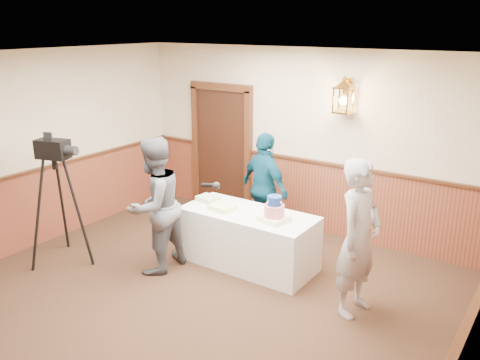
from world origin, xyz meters
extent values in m
plane|color=#301F12|center=(0.00, 0.00, 0.00)|extent=(7.00, 7.00, 0.00)
cube|color=#C4B093|center=(0.00, 3.50, 1.40)|extent=(6.00, 0.02, 2.80)
cube|color=#C4B093|center=(3.00, 0.00, 1.40)|extent=(0.02, 7.00, 2.80)
cube|color=white|center=(0.00, 0.00, 2.80)|extent=(6.00, 7.00, 0.02)
cube|color=brown|center=(0.00, 3.48, 0.55)|extent=(5.98, 0.04, 1.10)
cube|color=#422111|center=(0.00, 3.46, 1.12)|extent=(5.98, 0.07, 0.04)
cube|color=black|center=(-1.60, 3.45, 1.05)|extent=(1.00, 0.06, 2.10)
cube|color=silver|center=(-0.04, 1.90, 0.38)|extent=(1.80, 0.80, 0.75)
cube|color=#FCEEC2|center=(0.39, 1.83, 0.78)|extent=(0.37, 0.37, 0.06)
cylinder|color=#BA0611|center=(0.39, 1.83, 0.89)|extent=(0.26, 0.26, 0.15)
cylinder|color=navy|center=(0.39, 1.83, 1.02)|extent=(0.18, 0.18, 0.12)
cube|color=#EFF693|center=(-0.38, 1.79, 0.78)|extent=(0.35, 0.28, 0.07)
cube|color=#A6CA8F|center=(-0.76, 1.96, 0.78)|extent=(0.31, 0.26, 0.07)
imported|color=#53575D|center=(-0.96, 1.11, 0.89)|extent=(0.69, 0.88, 1.79)
cylinder|color=black|center=(0.03, 0.97, 1.39)|extent=(0.23, 0.09, 0.09)
sphere|color=black|center=(0.16, 0.95, 1.41)|extent=(0.08, 0.08, 0.08)
imported|color=#9A999E|center=(1.59, 1.61, 0.89)|extent=(0.51, 0.70, 1.79)
imported|color=#0B3E54|center=(-0.28, 2.71, 0.82)|extent=(1.04, 0.71, 1.64)
cube|color=black|center=(-2.20, 0.57, 1.58)|extent=(0.46, 0.34, 0.25)
cylinder|color=black|center=(-1.94, 0.65, 1.58)|extent=(0.20, 0.17, 0.12)
camera|label=1|loc=(3.39, -3.32, 3.15)|focal=38.00mm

